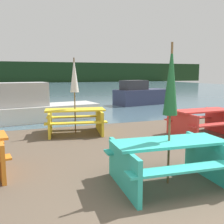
{
  "coord_description": "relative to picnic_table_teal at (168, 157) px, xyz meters",
  "views": [
    {
      "loc": [
        -2.3,
        -2.03,
        1.84
      ],
      "look_at": [
        0.01,
        4.21,
        0.85
      ],
      "focal_mm": 42.0,
      "sensor_mm": 36.0,
      "label": 1
    }
  ],
  "objects": [
    {
      "name": "far_treeline",
      "position": [
        -0.04,
        50.27,
        1.54
      ],
      "size": [
        80.0,
        1.6,
        4.0
      ],
      "color": "#193319",
      "rests_on": "water"
    },
    {
      "name": "boat",
      "position": [
        -1.63,
        6.84,
        0.08
      ],
      "size": [
        4.55,
        2.08,
        1.49
      ],
      "rotation": [
        0.0,
        0.0,
        0.16
      ],
      "color": "silver",
      "rests_on": "water"
    },
    {
      "name": "water",
      "position": [
        -0.04,
        30.27,
        -0.46
      ],
      "size": [
        60.0,
        50.0,
        0.0
      ],
      "color": "slate",
      "rests_on": "ground_plane"
    },
    {
      "name": "umbrella_white",
      "position": [
        -0.65,
        4.22,
        1.3
      ],
      "size": [
        0.26,
        0.26,
        2.3
      ],
      "color": "brown",
      "rests_on": "ground_plane"
    },
    {
      "name": "boat_second",
      "position": [
        4.62,
        10.32,
        0.1
      ],
      "size": [
        3.45,
        1.96,
        1.43
      ],
      "rotation": [
        0.0,
        0.0,
        0.19
      ],
      "color": "#333856",
      "rests_on": "water"
    },
    {
      "name": "picnic_table_yellow",
      "position": [
        -0.65,
        4.22,
        -0.0
      ],
      "size": [
        1.99,
        1.66,
        0.75
      ],
      "rotation": [
        0.0,
        0.0,
        -0.17
      ],
      "color": "yellow",
      "rests_on": "ground_plane"
    },
    {
      "name": "picnic_table_red",
      "position": [
        2.82,
        2.6,
        0.01
      ],
      "size": [
        1.81,
        1.43,
        0.78
      ],
      "rotation": [
        0.0,
        0.0,
        0.03
      ],
      "color": "red",
      "rests_on": "ground_plane"
    },
    {
      "name": "umbrella_darkgreen",
      "position": [
        0.0,
        0.0,
        1.26
      ],
      "size": [
        0.23,
        0.23,
        2.32
      ],
      "color": "brown",
      "rests_on": "ground_plane"
    },
    {
      "name": "picnic_table_teal",
      "position": [
        0.0,
        0.0,
        0.0
      ],
      "size": [
        1.95,
        1.49,
        0.74
      ],
      "rotation": [
        0.0,
        0.0,
        -0.06
      ],
      "color": "#33B7A8",
      "rests_on": "ground_plane"
    }
  ]
}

